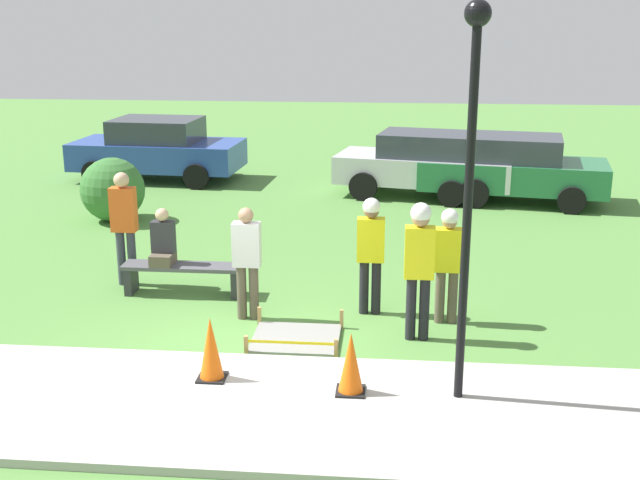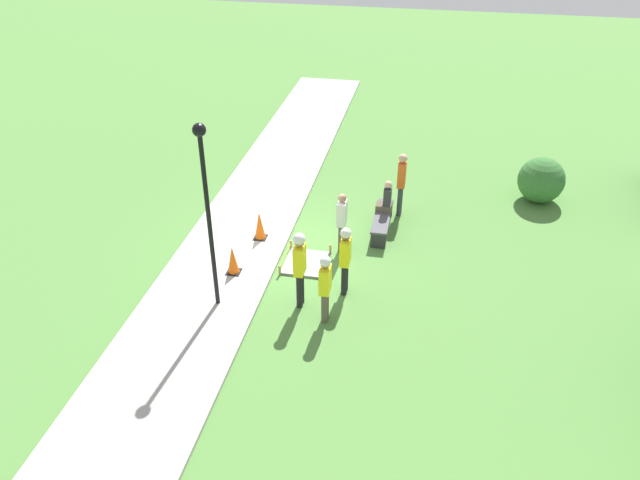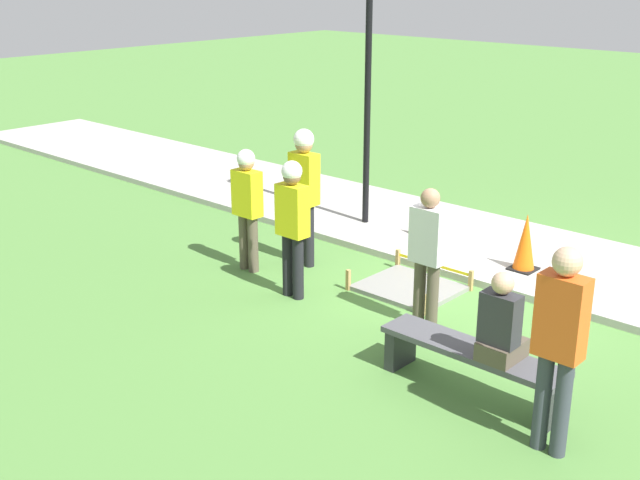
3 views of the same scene
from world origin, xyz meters
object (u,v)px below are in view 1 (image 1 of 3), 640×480
person_seated_on_bench (163,242)px  parked_car_silver (425,164)px  traffic_cone_near_patch (211,349)px  worker_trainee (419,258)px  parked_car_blue (158,149)px  worker_assistant (371,246)px  traffic_cone_far_patch (351,363)px  worker_supervisor (448,256)px  parked_car_green (513,168)px  bystander_in_gray_shirt (247,257)px  park_bench (183,273)px  lamppost_near (471,153)px  bystander_in_orange_shirt (124,221)px

person_seated_on_bench → parked_car_silver: (4.34, 7.36, -0.04)m
traffic_cone_near_patch → worker_trainee: worker_trainee is taller
traffic_cone_near_patch → parked_car_blue: parked_car_blue is taller
traffic_cone_near_patch → worker_assistant: 3.21m
traffic_cone_far_patch → person_seated_on_bench: bearing=132.9°
worker_supervisor → parked_car_green: size_ratio=0.38×
traffic_cone_far_patch → parked_car_blue: 13.40m
bystander_in_gray_shirt → parked_car_blue: bearing=113.3°
person_seated_on_bench → bystander_in_gray_shirt: (1.52, -0.98, 0.10)m
person_seated_on_bench → parked_car_blue: bearing=106.9°
traffic_cone_near_patch → park_bench: traffic_cone_near_patch is taller
park_bench → parked_car_green: parked_car_green is taller
worker_supervisor → lamppost_near: size_ratio=0.39×
park_bench → bystander_in_gray_shirt: 1.64m
person_seated_on_bench → parked_car_silver: 8.54m
traffic_cone_near_patch → worker_assistant: worker_assistant is taller
traffic_cone_far_patch → worker_assistant: (0.13, 2.79, 0.59)m
traffic_cone_near_patch → traffic_cone_far_patch: bearing=-6.9°
traffic_cone_far_patch → parked_car_silver: parked_car_silver is taller
person_seated_on_bench → bystander_in_gray_shirt: bystander_in_gray_shirt is taller
worker_supervisor → parked_car_blue: bearing=126.4°
person_seated_on_bench → lamppost_near: size_ratio=0.20×
worker_supervisor → parked_car_green: (1.98, 7.86, -0.21)m
worker_assistant → parked_car_silver: size_ratio=0.40×
bystander_in_gray_shirt → parked_car_blue: bystander_in_gray_shirt is taller
worker_assistant → worker_supervisor: bearing=-13.3°
park_bench → bystander_in_orange_shirt: bearing=159.6°
worker_supervisor → bystander_in_orange_shirt: size_ratio=0.90×
traffic_cone_far_patch → worker_assistant: bearing=87.4°
worker_supervisor → parked_car_green: 8.11m
lamppost_near → parked_car_green: lamppost_near is taller
traffic_cone_near_patch → parked_car_green: parked_car_green is taller
traffic_cone_near_patch → bystander_in_gray_shirt: bearing=88.9°
person_seated_on_bench → worker_assistant: 3.35m
traffic_cone_near_patch → worker_trainee: 3.07m
parked_car_blue → lamppost_near: bearing=-55.9°
bystander_in_orange_shirt → parked_car_green: 9.74m
bystander_in_orange_shirt → parked_car_blue: bearing=102.9°
traffic_cone_near_patch → lamppost_near: size_ratio=0.18×
traffic_cone_near_patch → park_bench: size_ratio=0.41×
bystander_in_orange_shirt → parked_car_silver: bystander_in_orange_shirt is taller
parked_car_blue → worker_trainee: bearing=-53.3°
traffic_cone_near_patch → parked_car_silver: parked_car_silver is taller
traffic_cone_near_patch → parked_car_blue: (-4.11, 11.88, 0.34)m
traffic_cone_far_patch → bystander_in_orange_shirt: size_ratio=0.39×
worker_trainee → traffic_cone_near_patch: bearing=-146.1°
parked_car_green → bystander_in_gray_shirt: bearing=-112.2°
person_seated_on_bench → bystander_in_gray_shirt: bearing=-32.8°
parked_car_blue → bystander_in_orange_shirt: bearing=-73.3°
bystander_in_orange_shirt → person_seated_on_bench: bearing=-24.9°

